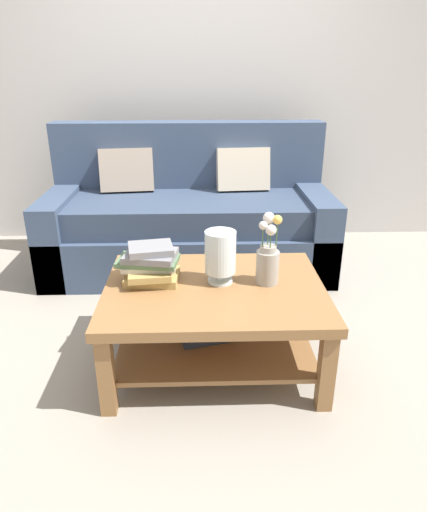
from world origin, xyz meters
The scene contains 7 objects.
ground_plane centered at (0.00, 0.00, 0.00)m, with size 10.00×10.00×0.00m, color gray.
back_wall centered at (0.00, 1.65, 1.35)m, with size 6.40×0.12×2.70m, color #BCB7B2.
couch centered at (-0.07, 0.91, 0.36)m, with size 2.09×0.90×1.06m.
coffee_table centered at (0.08, -0.40, 0.32)m, with size 1.09×0.84×0.45m.
book_stack_main centered at (-0.24, -0.33, 0.54)m, with size 0.32×0.25×0.19m.
glass_hurricane_vase centered at (0.11, -0.35, 0.60)m, with size 0.16×0.16×0.27m.
flower_pitcher centered at (0.34, -0.37, 0.58)m, with size 0.12×0.11×0.36m.
Camera 1 is at (0.01, -2.45, 1.48)m, focal length 32.32 mm.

